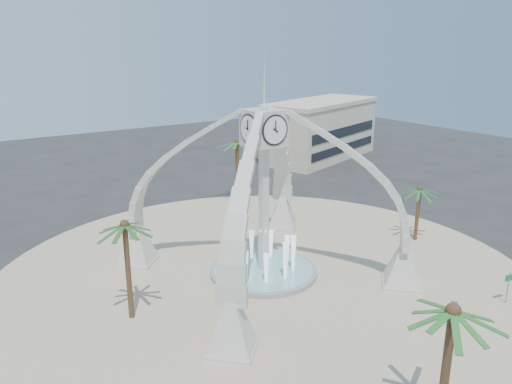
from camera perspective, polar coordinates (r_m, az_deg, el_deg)
ground at (r=37.91m, az=0.85°, el=-9.36°), size 140.00×140.00×0.00m
plaza at (r=37.90m, az=0.85°, el=-9.31°), size 40.00×40.00×0.06m
clock_tower at (r=35.56m, az=0.90°, el=0.10°), size 17.94×17.94×16.30m
fountain at (r=37.79m, az=0.86°, el=-8.96°), size 8.00×8.00×3.62m
building_ne at (r=75.73m, az=7.41°, el=7.11°), size 21.87×14.17×8.60m
palm_east at (r=44.79m, az=18.22°, el=0.27°), size 3.80×3.80×5.33m
palm_west at (r=30.75m, az=-14.79°, el=-3.81°), size 3.91×3.91×6.94m
palm_north at (r=52.77m, az=-2.16°, el=5.63°), size 4.75×4.75×7.47m
palm_south at (r=22.51m, az=21.59°, el=-12.71°), size 4.85×4.85×6.85m
street_sign at (r=37.12m, az=26.92°, el=-9.12°), size 0.82×0.19×2.26m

